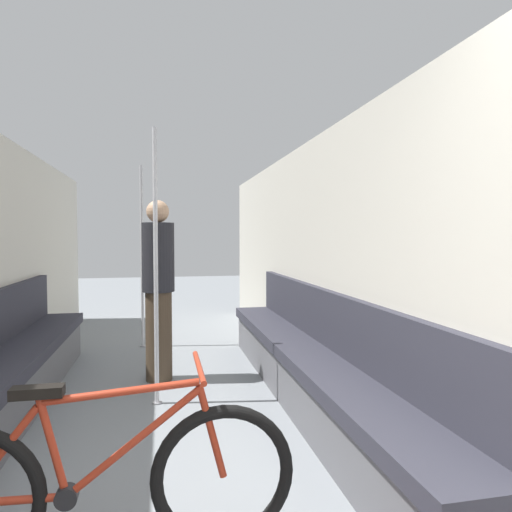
# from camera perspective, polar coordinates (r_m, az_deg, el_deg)

# --- Properties ---
(wall_right) EXTENTS (0.10, 8.96, 2.24)m
(wall_right) POSITION_cam_1_polar(r_m,az_deg,el_deg) (3.70, 10.37, -1.24)
(wall_right) COLOR beige
(wall_right) RESTS_ON ground
(bench_seat_row_right) EXTENTS (0.45, 4.22, 0.92)m
(bench_seat_row_right) POSITION_cam_1_polar(r_m,az_deg,el_deg) (3.75, 6.70, -13.80)
(bench_seat_row_right) COLOR #5B5B60
(bench_seat_row_right) RESTS_ON ground
(bicycle) EXTENTS (1.66, 0.46, 0.81)m
(bicycle) POSITION_cam_1_polar(r_m,az_deg,el_deg) (2.20, -19.17, -25.37)
(bicycle) COLOR black
(bicycle) RESTS_ON ground
(grab_pole_near) EXTENTS (0.08, 0.08, 2.22)m
(grab_pole_near) POSITION_cam_1_polar(r_m,az_deg,el_deg) (3.75, -12.49, -1.79)
(grab_pole_near) COLOR gray
(grab_pole_near) RESTS_ON ground
(grab_pole_far) EXTENTS (0.08, 0.08, 2.22)m
(grab_pole_far) POSITION_cam_1_polar(r_m,az_deg,el_deg) (5.75, -14.11, -0.35)
(grab_pole_far) COLOR gray
(grab_pole_far) RESTS_ON ground
(passenger_standing) EXTENTS (0.30, 0.30, 1.70)m
(passenger_standing) POSITION_cam_1_polar(r_m,az_deg,el_deg) (4.38, -12.16, -3.89)
(passenger_standing) COLOR #473828
(passenger_standing) RESTS_ON ground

